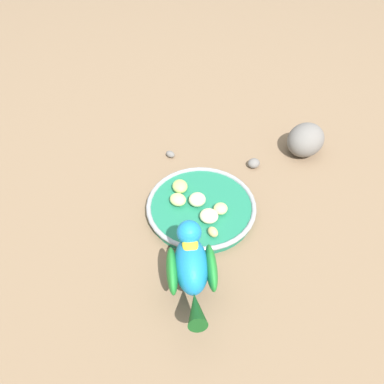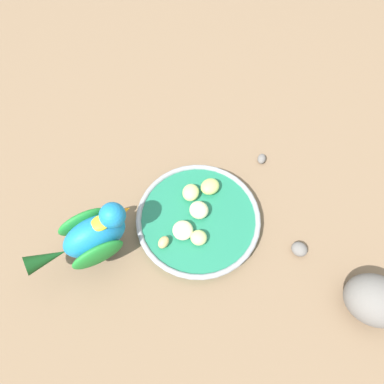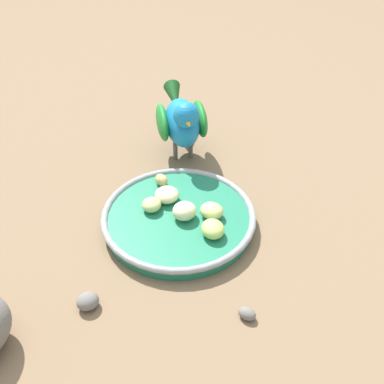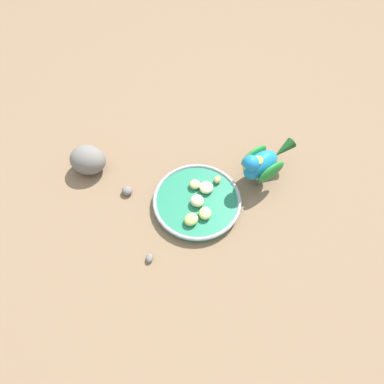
# 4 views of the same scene
# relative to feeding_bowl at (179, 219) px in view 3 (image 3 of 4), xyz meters

# --- Properties ---
(ground_plane) EXTENTS (4.00, 4.00, 0.00)m
(ground_plane) POSITION_rel_feeding_bowl_xyz_m (0.01, 0.01, -0.01)
(ground_plane) COLOR #7A6047
(feeding_bowl) EXTENTS (0.24, 0.24, 0.03)m
(feeding_bowl) POSITION_rel_feeding_bowl_xyz_m (0.00, 0.00, 0.00)
(feeding_bowl) COLOR #1E7251
(feeding_bowl) RESTS_ON ground_plane
(apple_piece_0) EXTENTS (0.04, 0.04, 0.03)m
(apple_piece_0) POSITION_rel_feeding_bowl_xyz_m (-0.00, 0.01, 0.02)
(apple_piece_0) COLOR beige
(apple_piece_0) RESTS_ON feeding_bowl
(apple_piece_1) EXTENTS (0.05, 0.05, 0.02)m
(apple_piece_1) POSITION_rel_feeding_bowl_xyz_m (-0.01, 0.07, 0.02)
(apple_piece_1) COLOR #B2CC66
(apple_piece_1) RESTS_ON feeding_bowl
(apple_piece_2) EXTENTS (0.04, 0.05, 0.02)m
(apple_piece_2) POSITION_rel_feeding_bowl_xyz_m (-0.04, 0.04, 0.02)
(apple_piece_2) COLOR #C6D17A
(apple_piece_2) RESTS_ON feeding_bowl
(apple_piece_3) EXTENTS (0.04, 0.04, 0.02)m
(apple_piece_3) POSITION_rel_feeding_bowl_xyz_m (0.02, -0.04, 0.02)
(apple_piece_3) COLOR #C6D17A
(apple_piece_3) RESTS_ON feeding_bowl
(apple_piece_4) EXTENTS (0.02, 0.02, 0.02)m
(apple_piece_4) POSITION_rel_feeding_bowl_xyz_m (-0.03, -0.08, 0.02)
(apple_piece_4) COLOR tan
(apple_piece_4) RESTS_ON feeding_bowl
(apple_piece_5) EXTENTS (0.05, 0.05, 0.02)m
(apple_piece_5) POSITION_rel_feeding_bowl_xyz_m (-0.01, -0.04, 0.02)
(apple_piece_5) COLOR beige
(apple_piece_5) RESTS_ON feeding_bowl
(parrot) EXTENTS (0.13, 0.18, 0.14)m
(parrot) POSITION_rel_feeding_bowl_xyz_m (-0.13, -0.14, 0.06)
(parrot) COLOR #59544C
(parrot) RESTS_ON ground_plane
(pebble_0) EXTENTS (0.03, 0.03, 0.02)m
(pebble_0) POSITION_rel_feeding_bowl_xyz_m (0.19, 0.04, -0.00)
(pebble_0) COLOR slate
(pebble_0) RESTS_ON ground_plane
(pebble_1) EXTENTS (0.02, 0.03, 0.02)m
(pebble_1) POSITION_rel_feeding_bowl_xyz_m (0.05, 0.19, -0.01)
(pebble_1) COLOR slate
(pebble_1) RESTS_ON ground_plane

